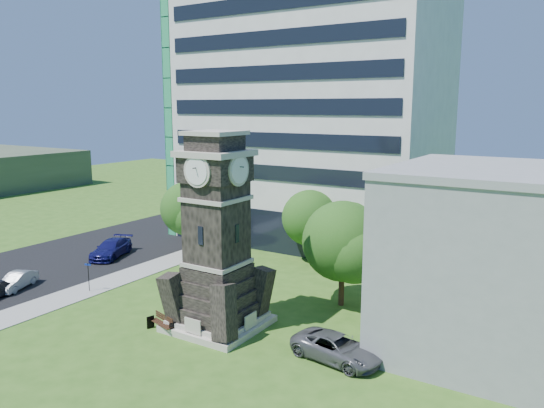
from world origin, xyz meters
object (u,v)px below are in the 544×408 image
Objects in this scene: car_street_mid at (17,281)px; park_bench at (162,323)px; clock_tower at (217,245)px; car_street_north at (111,249)px; car_east_lot at (337,348)px; street_sign at (88,274)px.

car_street_mid is 1.89× the size of park_bench.
car_street_north is at bearing 158.14° from clock_tower.
clock_tower is 3.26× the size of car_street_mid.
clock_tower is 18.11m from car_street_mid.
car_east_lot is at bearing -1.18° from clock_tower.
car_street_mid is 5.81m from street_sign.
park_bench is (-2.50, -2.38, -4.74)m from clock_tower.
clock_tower reaches higher than car_street_mid.
clock_tower is 9.43m from car_east_lot.
car_street_north is at bearing 115.61° from street_sign.
car_street_mid is 0.73× the size of car_east_lot.
car_east_lot is (25.56, 2.39, 0.10)m from car_street_mid.
street_sign is at bearing 3.82° from car_street_mid.
car_east_lot is at bearing -13.68° from street_sign.
street_sign reaches higher than car_street_mid.
street_sign is at bearing -179.71° from clock_tower.
car_street_north is at bearing 164.21° from park_bench.
car_street_north is 2.71× the size of park_bench.
car_east_lot is 2.31× the size of street_sign.
car_street_mid is at bearing -163.33° from park_bench.
car_street_north reaches higher than car_street_mid.
car_east_lot is (26.27, -7.40, -0.07)m from car_street_north.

